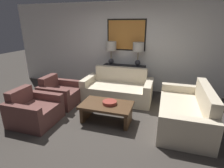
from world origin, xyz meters
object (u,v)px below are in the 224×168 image
(decorative_bowl, at_px, (110,103))
(armchair_near_camera, at_px, (34,111))
(armchair_near_back_wall, at_px, (60,94))
(table_lamp_left, at_px, (111,48))
(table_lamp_right, at_px, (138,50))
(couch_by_side, at_px, (186,112))
(couch_by_back_wall, at_px, (118,89))
(coffee_table, at_px, (107,109))
(console_table, at_px, (124,78))

(decorative_bowl, distance_m, armchair_near_camera, 1.62)
(decorative_bowl, xyz_separation_m, armchair_near_back_wall, (-1.53, 0.48, -0.18))
(table_lamp_left, relative_size, table_lamp_right, 1.00)
(table_lamp_left, height_order, decorative_bowl, table_lamp_left)
(decorative_bowl, bearing_deg, couch_by_side, 12.71)
(couch_by_back_wall, xyz_separation_m, armchair_near_camera, (-1.38, -1.74, -0.02))
(coffee_table, distance_m, armchair_near_back_wall, 1.55)
(table_lamp_right, height_order, couch_by_side, table_lamp_right)
(armchair_near_camera, bearing_deg, coffee_table, 18.67)
(table_lamp_left, relative_size, couch_by_side, 0.38)
(coffee_table, xyz_separation_m, armchair_near_camera, (-1.46, -0.49, -0.03))
(table_lamp_left, height_order, armchair_near_camera, table_lamp_left)
(coffee_table, xyz_separation_m, decorative_bowl, (0.06, 0.02, 0.14))
(couch_by_side, distance_m, coffee_table, 1.65)
(couch_by_back_wall, bearing_deg, armchair_near_camera, -128.37)
(armchair_near_back_wall, xyz_separation_m, armchair_near_camera, (0.00, -0.99, 0.00))
(table_lamp_right, height_order, couch_by_back_wall, table_lamp_right)
(couch_by_side, relative_size, decorative_bowl, 6.19)
(armchair_near_back_wall, relative_size, armchair_near_camera, 1.00)
(armchair_near_back_wall, bearing_deg, coffee_table, -18.67)
(console_table, distance_m, couch_by_back_wall, 0.69)
(table_lamp_left, xyz_separation_m, decorative_bowl, (0.57, -1.91, -0.87))
(table_lamp_right, bearing_deg, table_lamp_left, 180.00)
(couch_by_back_wall, distance_m, armchair_near_camera, 2.22)
(console_table, distance_m, armchair_near_back_wall, 1.99)
(table_lamp_left, relative_size, decorative_bowl, 2.33)
(console_table, bearing_deg, couch_by_side, -42.49)
(console_table, distance_m, table_lamp_right, 0.99)
(console_table, distance_m, couch_by_side, 2.31)
(table_lamp_left, xyz_separation_m, armchair_near_camera, (-0.96, -2.42, -1.05))
(armchair_near_back_wall, height_order, armchair_near_camera, same)
(table_lamp_left, height_order, couch_by_back_wall, table_lamp_left)
(couch_by_back_wall, xyz_separation_m, decorative_bowl, (0.15, -1.23, 0.16))
(table_lamp_right, xyz_separation_m, armchair_near_back_wall, (-1.79, -1.43, -1.05))
(table_lamp_left, bearing_deg, couch_by_back_wall, -58.76)
(table_lamp_left, distance_m, table_lamp_right, 0.83)
(console_table, height_order, table_lamp_left, table_lamp_left)
(couch_by_side, bearing_deg, armchair_near_camera, -164.35)
(table_lamp_right, height_order, coffee_table, table_lamp_right)
(console_table, bearing_deg, coffee_table, -87.37)
(console_table, height_order, decorative_bowl, console_table)
(table_lamp_right, relative_size, armchair_near_back_wall, 0.80)
(coffee_table, distance_m, decorative_bowl, 0.16)
(couch_by_back_wall, height_order, coffee_table, couch_by_back_wall)
(table_lamp_right, relative_size, coffee_table, 0.65)
(couch_by_back_wall, relative_size, armchair_near_back_wall, 2.13)
(armchair_near_camera, bearing_deg, table_lamp_left, 68.33)
(coffee_table, distance_m, armchair_near_camera, 1.55)
(console_table, xyz_separation_m, table_lamp_left, (-0.41, 0.00, 0.90))
(coffee_table, bearing_deg, decorative_bowl, 15.40)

